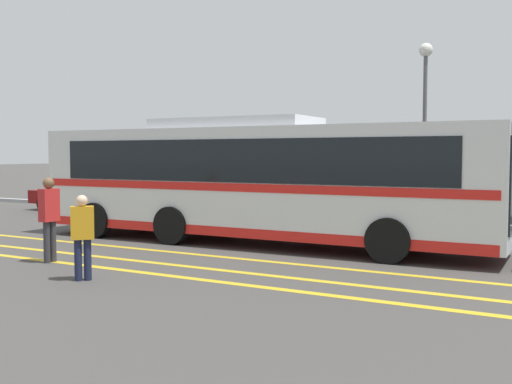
# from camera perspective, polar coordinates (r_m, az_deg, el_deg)

# --- Properties ---
(ground_plane) EXTENTS (220.00, 220.00, 0.00)m
(ground_plane) POSITION_cam_1_polar(r_m,az_deg,el_deg) (16.71, -2.23, -4.50)
(ground_plane) COLOR #423F3D
(lane_strip_0) EXTENTS (32.52, 0.20, 0.01)m
(lane_strip_0) POSITION_cam_1_polar(r_m,az_deg,el_deg) (14.02, -4.38, -6.07)
(lane_strip_0) COLOR gold
(lane_strip_0) RESTS_ON ground_plane
(lane_strip_1) EXTENTS (32.52, 0.20, 0.01)m
(lane_strip_1) POSITION_cam_1_polar(r_m,az_deg,el_deg) (12.94, -7.66, -6.91)
(lane_strip_1) COLOR gold
(lane_strip_1) RESTS_ON ground_plane
(lane_strip_2) EXTENTS (32.52, 0.20, 0.01)m
(lane_strip_2) POSITION_cam_1_polar(r_m,az_deg,el_deg) (12.20, -10.38, -7.59)
(lane_strip_2) COLOR gold
(lane_strip_2) RESTS_ON ground_plane
(curb_strip) EXTENTS (40.52, 0.36, 0.15)m
(curb_strip) POSITION_cam_1_polar(r_m,az_deg,el_deg) (21.58, 8.15, -2.50)
(curb_strip) COLOR #99999E
(curb_strip) RESTS_ON ground_plane
(transit_bus) EXTENTS (12.87, 2.75, 3.31)m
(transit_bus) POSITION_cam_1_polar(r_m,az_deg,el_deg) (15.73, -0.04, 1.32)
(transit_bus) COLOR silver
(transit_bus) RESTS_ON ground_plane
(parked_car_0) EXTENTS (4.51, 1.99, 1.32)m
(parked_car_0) POSITION_cam_1_polar(r_m,az_deg,el_deg) (25.98, -16.22, -0.23)
(parked_car_0) COLOR maroon
(parked_car_0) RESTS_ON ground_plane
(parked_car_1) EXTENTS (4.41, 2.23, 1.41)m
(parked_car_1) POSITION_cam_1_polar(r_m,az_deg,el_deg) (21.85, -3.81, -0.73)
(parked_car_1) COLOR silver
(parked_car_1) RESTS_ON ground_plane
(parked_car_2) EXTENTS (4.30, 2.09, 1.36)m
(parked_car_2) POSITION_cam_1_polar(r_m,az_deg,el_deg) (19.63, 9.10, -1.31)
(parked_car_2) COLOR black
(parked_car_2) RESTS_ON ground_plane
(pedestrian_1) EXTENTS (0.24, 0.42, 1.86)m
(pedestrian_1) POSITION_cam_1_polar(r_m,az_deg,el_deg) (13.78, -19.09, -1.95)
(pedestrian_1) COLOR #2D2D33
(pedestrian_1) RESTS_ON ground_plane
(pedestrian_2) EXTENTS (0.45, 0.46, 1.61)m
(pedestrian_2) POSITION_cam_1_polar(r_m,az_deg,el_deg) (11.63, -16.20, -3.71)
(pedestrian_2) COLOR #191E38
(pedestrian_2) RESTS_ON ground_plane
(street_lamp) EXTENTS (0.48, 0.48, 6.22)m
(street_lamp) POSITION_cam_1_polar(r_m,az_deg,el_deg) (21.98, 15.80, 8.84)
(street_lamp) COLOR #59595E
(street_lamp) RESTS_ON ground_plane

